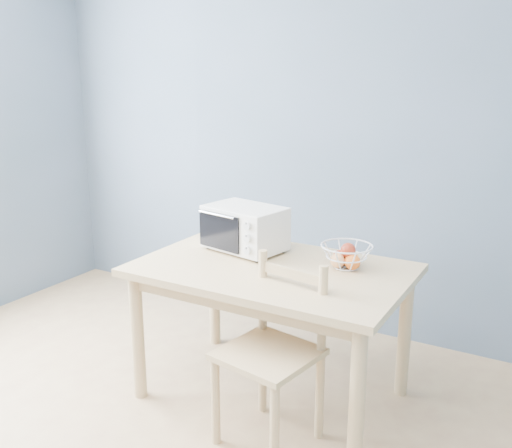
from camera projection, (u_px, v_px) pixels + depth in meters
The scene contains 5 objects.
room at pixel (15, 200), 2.00m from camera, with size 4.01×4.51×2.61m.
dining_table at pixel (272, 285), 3.00m from camera, with size 1.40×0.90×0.75m.
toaster_oven at pixel (242, 227), 3.22m from camera, with size 0.48×0.38×0.26m.
fruit_basket at pixel (346, 256), 2.93m from camera, with size 0.29×0.29×0.14m.
dining_chair at pixel (274, 355), 2.70m from camera, with size 0.48×0.48×0.89m.
Camera 1 is at (1.71, -1.28, 1.73)m, focal length 40.00 mm.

